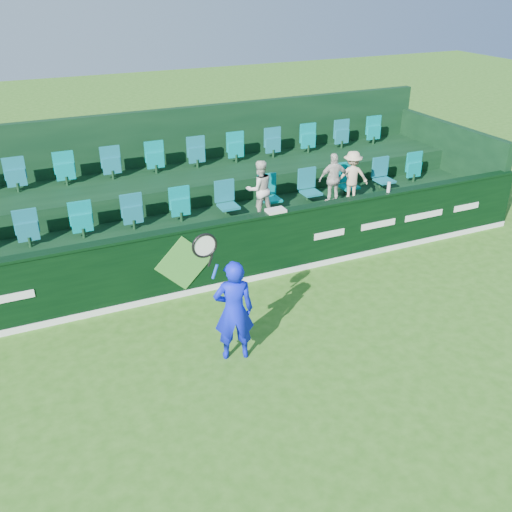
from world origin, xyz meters
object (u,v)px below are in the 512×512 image
towel (276,211)px  drinks_bottle (389,187)px  spectator_left (260,189)px  spectator_right (352,176)px  tennis_player (233,310)px  spectator_middle (334,179)px

towel → drinks_bottle: size_ratio=1.67×
spectator_left → drinks_bottle: bearing=156.2°
spectator_left → spectator_right: spectator_left is taller
spectator_left → spectator_right: size_ratio=1.07×
tennis_player → spectator_left: 3.91m
tennis_player → drinks_bottle: (4.42, 2.21, 0.59)m
tennis_player → spectator_middle: 5.06m
tennis_player → drinks_bottle: bearing=26.6°
tennis_player → towel: (1.80, 2.21, 0.51)m
spectator_left → drinks_bottle: 2.70m
towel → tennis_player: bearing=-129.1°
spectator_right → spectator_left: bearing=21.1°
spectator_left → spectator_middle: (1.80, 0.00, -0.04)m
drinks_bottle → spectator_left: bearing=155.5°
spectator_middle → spectator_right: spectator_middle is taller
spectator_left → towel: (-0.17, -1.12, -0.04)m
spectator_middle → drinks_bottle: spectator_middle is taller
spectator_middle → drinks_bottle: bearing=130.4°
spectator_left → spectator_right: 2.28m
spectator_middle → towel: (-1.97, -1.12, -0.00)m
spectator_right → spectator_middle: bearing=21.1°
spectator_middle → spectator_right: size_ratio=1.01×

